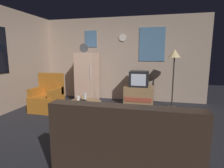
# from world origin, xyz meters

# --- Properties ---
(ground_plane) EXTENTS (12.00, 12.00, 0.00)m
(ground_plane) POSITION_xyz_m (0.00, 0.00, 0.00)
(ground_plane) COLOR #232328
(wall_with_art) EXTENTS (5.20, 0.12, 2.59)m
(wall_with_art) POSITION_xyz_m (0.01, 2.45, 1.30)
(wall_with_art) COLOR tan
(wall_with_art) RESTS_ON ground_plane
(fridge) EXTENTS (0.60, 0.62, 1.77)m
(fridge) POSITION_xyz_m (-0.97, 1.96, 0.75)
(fridge) COLOR beige
(fridge) RESTS_ON ground_plane
(tv_stand) EXTENTS (0.84, 0.53, 0.53)m
(tv_stand) POSITION_xyz_m (0.64, 1.97, 0.27)
(tv_stand) COLOR #9E754C
(tv_stand) RESTS_ON ground_plane
(crt_tv) EXTENTS (0.54, 0.51, 0.44)m
(crt_tv) POSITION_xyz_m (0.64, 1.96, 0.75)
(crt_tv) COLOR black
(crt_tv) RESTS_ON tv_stand
(standing_lamp) EXTENTS (0.32, 0.32, 1.59)m
(standing_lamp) POSITION_xyz_m (1.57, 1.84, 1.36)
(standing_lamp) COLOR #332D28
(standing_lamp) RESTS_ON ground_plane
(coffee_table) EXTENTS (0.72, 0.72, 0.46)m
(coffee_table) POSITION_xyz_m (-0.37, 0.24, 0.23)
(coffee_table) COLOR #9E754C
(coffee_table) RESTS_ON ground_plane
(wine_glass) EXTENTS (0.05, 0.05, 0.15)m
(wine_glass) POSITION_xyz_m (-0.42, 0.42, 0.53)
(wine_glass) COLOR silver
(wine_glass) RESTS_ON coffee_table
(mug_ceramic_white) EXTENTS (0.08, 0.08, 0.09)m
(mug_ceramic_white) POSITION_xyz_m (-0.56, 0.34, 0.50)
(mug_ceramic_white) COLOR silver
(mug_ceramic_white) RESTS_ON coffee_table
(mug_ceramic_tan) EXTENTS (0.08, 0.08, 0.09)m
(mug_ceramic_tan) POSITION_xyz_m (-0.48, 0.42, 0.50)
(mug_ceramic_tan) COLOR tan
(mug_ceramic_tan) RESTS_ON coffee_table
(remote_control) EXTENTS (0.16, 0.07, 0.02)m
(remote_control) POSITION_xyz_m (-0.43, 0.32, 0.47)
(remote_control) COLOR black
(remote_control) RESTS_ON coffee_table
(armchair) EXTENTS (0.68, 0.68, 0.96)m
(armchair) POSITION_xyz_m (-1.63, 0.81, 0.34)
(armchair) COLOR #B2661E
(armchair) RESTS_ON ground_plane
(couch) EXTENTS (1.70, 0.80, 0.92)m
(couch) POSITION_xyz_m (0.77, -1.21, 0.31)
(couch) COLOR #38281E
(couch) RESTS_ON ground_plane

